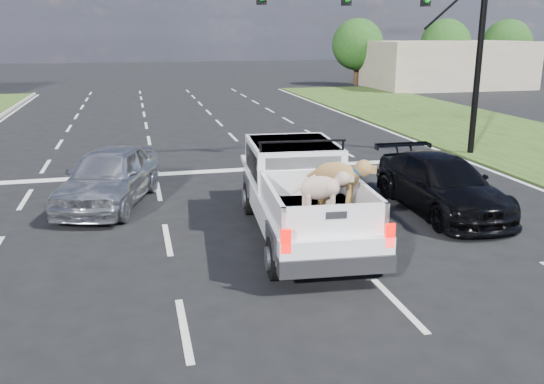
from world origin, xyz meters
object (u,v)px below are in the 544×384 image
at_px(traffic_signal, 419,19).
at_px(silver_sedan, 109,176).
at_px(black_coupe, 441,184).
at_px(pickup_truck, 303,192).

bearing_deg(traffic_signal, silver_sedan, -161.06).
height_order(traffic_signal, silver_sedan, traffic_signal).
height_order(silver_sedan, black_coupe, silver_sedan).
distance_m(silver_sedan, black_coupe, 8.39).
relative_size(traffic_signal, pickup_truck, 1.58).
xyz_separation_m(traffic_signal, pickup_truck, (-6.03, -6.89, -3.74)).
bearing_deg(silver_sedan, traffic_signal, 35.49).
relative_size(traffic_signal, silver_sedan, 2.05).
bearing_deg(silver_sedan, pickup_truck, -22.55).
height_order(pickup_truck, silver_sedan, pickup_truck).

